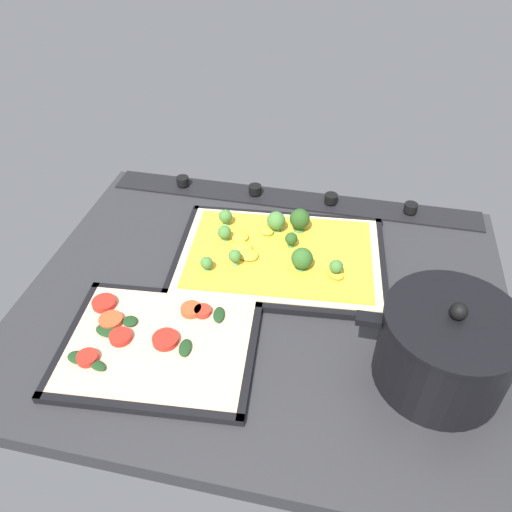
% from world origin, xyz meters
% --- Properties ---
extents(ground_plane, '(0.84, 0.68, 0.03)m').
position_xyz_m(ground_plane, '(0.00, 0.00, -0.01)').
color(ground_plane, '#28282B').
extents(stove_control_panel, '(0.80, 0.07, 0.03)m').
position_xyz_m(stove_control_panel, '(0.00, -0.30, 0.01)').
color(stove_control_panel, black).
rests_on(stove_control_panel, ground_plane).
extents(baking_tray_front, '(0.42, 0.31, 0.01)m').
position_xyz_m(baking_tray_front, '(-0.01, -0.10, 0.00)').
color(baking_tray_front, black).
rests_on(baking_tray_front, ground_plane).
extents(broccoli_pizza, '(0.39, 0.29, 0.06)m').
position_xyz_m(broccoli_pizza, '(-0.01, -0.10, 0.02)').
color(broccoli_pizza, beige).
rests_on(broccoli_pizza, baking_tray_front).
extents(baking_tray_back, '(0.32, 0.27, 0.01)m').
position_xyz_m(baking_tray_back, '(0.14, 0.15, 0.00)').
color(baking_tray_back, black).
rests_on(baking_tray_back, ground_plane).
extents(veggie_pizza_back, '(0.30, 0.24, 0.02)m').
position_xyz_m(veggie_pizza_back, '(0.15, 0.15, 0.01)').
color(veggie_pizza_back, '#DFA486').
rests_on(veggie_pizza_back, baking_tray_back).
extents(cooking_pot, '(0.26, 0.19, 0.15)m').
position_xyz_m(cooking_pot, '(-0.28, 0.11, 0.06)').
color(cooking_pot, black).
rests_on(cooking_pot, ground_plane).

